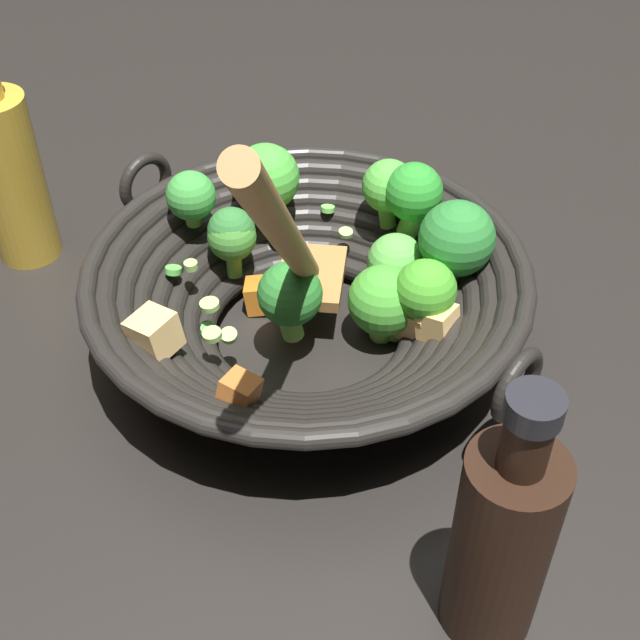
# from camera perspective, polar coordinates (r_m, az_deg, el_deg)

# --- Properties ---
(ground_plane) EXTENTS (4.00, 4.00, 0.00)m
(ground_plane) POSITION_cam_1_polar(r_m,az_deg,el_deg) (0.70, -0.79, -1.60)
(ground_plane) COLOR black
(wok) EXTENTS (0.37, 0.34, 0.30)m
(wok) POSITION_cam_1_polar(r_m,az_deg,el_deg) (0.66, -0.48, 2.04)
(wok) COLOR black
(wok) RESTS_ON ground
(soy_sauce_bottle) EXTENTS (0.06, 0.06, 0.19)m
(soy_sauce_bottle) POSITION_cam_1_polar(r_m,az_deg,el_deg) (0.50, 11.76, -13.81)
(soy_sauce_bottle) COLOR black
(soy_sauce_bottle) RESTS_ON ground
(cooking_oil_bottle) EXTENTS (0.05, 0.05, 0.20)m
(cooking_oil_bottle) POSITION_cam_1_polar(r_m,az_deg,el_deg) (0.78, -19.55, 9.03)
(cooking_oil_bottle) COLOR gold
(cooking_oil_bottle) RESTS_ON ground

